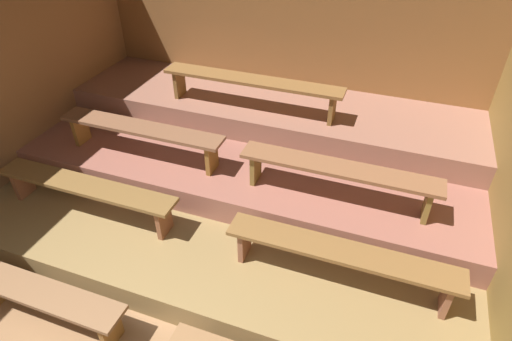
# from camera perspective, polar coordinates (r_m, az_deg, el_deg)

# --- Properties ---
(ground) EXTENTS (5.92, 5.56, 0.08)m
(ground) POSITION_cam_1_polar(r_m,az_deg,el_deg) (4.67, -5.03, -9.92)
(ground) COLOR olive
(wall_back) EXTENTS (5.92, 0.06, 2.79)m
(wall_back) POSITION_cam_1_polar(r_m,az_deg,el_deg) (5.82, 4.35, 16.89)
(wall_back) COLOR brown
(wall_back) RESTS_ON ground
(platform_lower) EXTENTS (5.12, 3.43, 0.29)m
(platform_lower) POSITION_cam_1_polar(r_m,az_deg,el_deg) (4.99, -2.02, -3.31)
(platform_lower) COLOR olive
(platform_lower) RESTS_ON ground
(platform_middle) EXTENTS (5.12, 2.35, 0.29)m
(platform_middle) POSITION_cam_1_polar(r_m,az_deg,el_deg) (5.22, 0.10, 2.65)
(platform_middle) COLOR #92584A
(platform_middle) RESTS_ON platform_lower
(platform_upper) EXTENTS (5.12, 1.26, 0.29)m
(platform_upper) POSITION_cam_1_polar(r_m,az_deg,el_deg) (5.52, 2.06, 8.09)
(platform_upper) COLOR #93614E
(platform_upper) RESTS_ON platform_middle
(bench_floor_left) EXTENTS (1.48, 0.28, 0.38)m
(bench_floor_left) POSITION_cam_1_polar(r_m,az_deg,el_deg) (4.18, -26.28, -15.16)
(bench_floor_left) COLOR brown
(bench_floor_left) RESTS_ON ground
(bench_lower_left) EXTENTS (2.00, 0.28, 0.38)m
(bench_lower_left) POSITION_cam_1_polar(r_m,az_deg,el_deg) (4.68, -21.81, -2.36)
(bench_lower_left) COLOR brown
(bench_lower_left) RESTS_ON platform_lower
(bench_lower_right) EXTENTS (2.00, 0.28, 0.38)m
(bench_lower_right) POSITION_cam_1_polar(r_m,az_deg,el_deg) (3.76, 11.29, -11.11)
(bench_lower_right) COLOR brown
(bench_lower_right) RESTS_ON platform_lower
(bench_middle_left) EXTENTS (1.94, 0.28, 0.38)m
(bench_middle_left) POSITION_cam_1_polar(r_m,az_deg,el_deg) (4.89, -15.16, 5.02)
(bench_middle_left) COLOR brown
(bench_middle_left) RESTS_ON platform_middle
(bench_middle_right) EXTENTS (1.94, 0.28, 0.38)m
(bench_middle_right) POSITION_cam_1_polar(r_m,az_deg,el_deg) (4.17, 10.99, -0.26)
(bench_middle_right) COLOR brown
(bench_middle_right) RESTS_ON platform_middle
(bench_upper_center) EXTENTS (2.20, 0.28, 0.38)m
(bench_upper_center) POSITION_cam_1_polar(r_m,az_deg,el_deg) (5.13, -0.58, 11.55)
(bench_upper_center) COLOR brown
(bench_upper_center) RESTS_ON platform_upper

